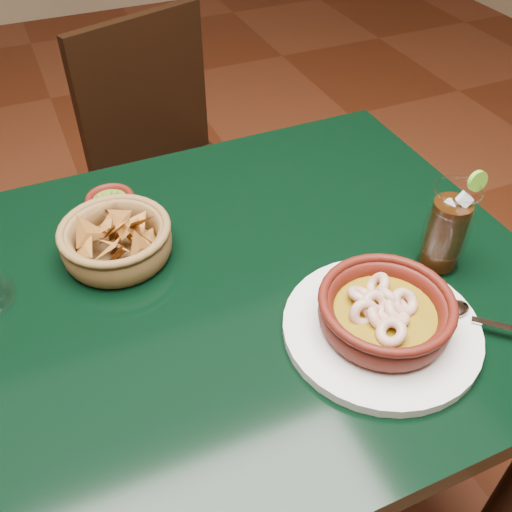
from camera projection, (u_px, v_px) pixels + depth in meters
name	position (u px, v px, depth m)	size (l,w,h in m)	color
dining_table	(173.00, 342.00, 0.94)	(1.20, 0.80, 0.75)	black
dining_chair	(177.00, 174.00, 1.59)	(0.52, 0.52, 0.89)	black
shrimp_plate	(384.00, 316.00, 0.80)	(0.36, 0.28, 0.08)	silver
chip_basket	(117.00, 240.00, 0.93)	(0.21, 0.21, 0.12)	olive
guacamole_ramekin	(111.00, 204.00, 1.03)	(0.11, 0.11, 0.04)	#430F0A
cola_drink	(447.00, 229.00, 0.88)	(0.15, 0.15, 0.17)	white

